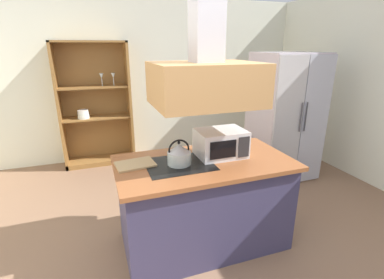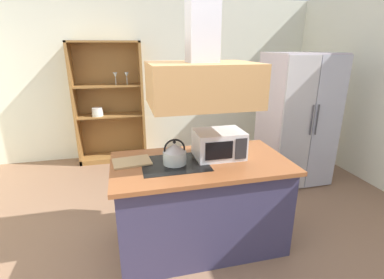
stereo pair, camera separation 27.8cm
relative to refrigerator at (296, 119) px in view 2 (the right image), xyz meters
The scene contains 9 objects.
ground_plane 2.50m from the refrigerator, 145.03° to the right, with size 7.80×7.80×0.00m, color #846148.
wall_back 2.57m from the refrigerator, 138.78° to the left, with size 6.00×0.12×2.70m, color silver.
kitchen_island 2.10m from the refrigerator, 147.26° to the right, with size 1.65×0.89×0.90m.
range_hood 2.20m from the refrigerator, 147.26° to the right, with size 0.90×0.70×1.27m.
refrigerator is the anchor object (origin of this frame).
dish_cabinet 3.00m from the refrigerator, 150.99° to the left, with size 1.12×0.40×2.00m.
kettle 2.26m from the refrigerator, 150.65° to the right, with size 0.21×0.21×0.24m.
cutting_board 2.55m from the refrigerator, 157.12° to the right, with size 0.34×0.24×0.02m, color tan.
microwave 1.85m from the refrigerator, 145.79° to the right, with size 0.46×0.35×0.26m.
Camera 2 is at (-0.47, -2.12, 1.93)m, focal length 26.40 mm.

